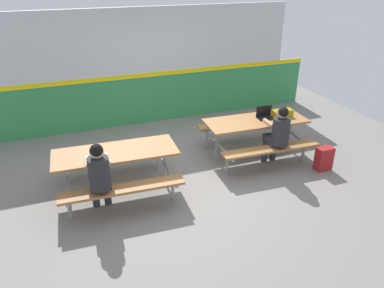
{
  "coord_description": "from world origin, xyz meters",
  "views": [
    {
      "loc": [
        -2.05,
        -5.37,
        3.37
      ],
      "look_at": [
        0.0,
        0.04,
        0.55
      ],
      "focal_mm": 34.34,
      "sensor_mm": 36.0,
      "label": 1
    }
  ],
  "objects_px": {
    "picnic_table_right": "(255,128)",
    "toolbox_grey": "(282,113)",
    "student_nearer": "(99,173)",
    "laptop_dark": "(265,116)",
    "student_further": "(278,132)",
    "picnic_table_left": "(116,160)",
    "backpack_dark": "(324,159)"
  },
  "relations": [
    {
      "from": "laptop_dark",
      "to": "toolbox_grey",
      "type": "distance_m",
      "value": 0.34
    },
    {
      "from": "picnic_table_right",
      "to": "toolbox_grey",
      "type": "bearing_deg",
      "value": -2.7
    },
    {
      "from": "laptop_dark",
      "to": "student_further",
      "type": "bearing_deg",
      "value": -98.01
    },
    {
      "from": "picnic_table_left",
      "to": "student_nearer",
      "type": "xyz_separation_m",
      "value": [
        -0.33,
        -0.54,
        0.13
      ]
    },
    {
      "from": "picnic_table_left",
      "to": "toolbox_grey",
      "type": "distance_m",
      "value": 3.3
    },
    {
      "from": "picnic_table_left",
      "to": "student_nearer",
      "type": "height_order",
      "value": "student_nearer"
    },
    {
      "from": "student_further",
      "to": "laptop_dark",
      "type": "bearing_deg",
      "value": 81.99
    },
    {
      "from": "picnic_table_left",
      "to": "picnic_table_right",
      "type": "bearing_deg",
      "value": 7.53
    },
    {
      "from": "student_further",
      "to": "student_nearer",
      "type": "bearing_deg",
      "value": -173.94
    },
    {
      "from": "student_further",
      "to": "picnic_table_left",
      "type": "bearing_deg",
      "value": 175.93
    },
    {
      "from": "picnic_table_right",
      "to": "toolbox_grey",
      "type": "xyz_separation_m",
      "value": [
        0.55,
        -0.03,
        0.24
      ]
    },
    {
      "from": "picnic_table_right",
      "to": "backpack_dark",
      "type": "relative_size",
      "value": 4.47
    },
    {
      "from": "student_further",
      "to": "backpack_dark",
      "type": "relative_size",
      "value": 2.74
    },
    {
      "from": "picnic_table_right",
      "to": "laptop_dark",
      "type": "relative_size",
      "value": 5.95
    },
    {
      "from": "picnic_table_left",
      "to": "backpack_dark",
      "type": "relative_size",
      "value": 4.47
    },
    {
      "from": "student_nearer",
      "to": "laptop_dark",
      "type": "height_order",
      "value": "student_nearer"
    },
    {
      "from": "laptop_dark",
      "to": "toolbox_grey",
      "type": "bearing_deg",
      "value": -9.03
    },
    {
      "from": "picnic_table_left",
      "to": "toolbox_grey",
      "type": "bearing_deg",
      "value": 5.82
    },
    {
      "from": "student_further",
      "to": "backpack_dark",
      "type": "bearing_deg",
      "value": -27.02
    },
    {
      "from": "picnic_table_left",
      "to": "student_nearer",
      "type": "relative_size",
      "value": 1.63
    },
    {
      "from": "picnic_table_right",
      "to": "student_further",
      "type": "xyz_separation_m",
      "value": [
        0.13,
        -0.56,
        0.13
      ]
    },
    {
      "from": "student_nearer",
      "to": "student_further",
      "type": "height_order",
      "value": "same"
    },
    {
      "from": "picnic_table_left",
      "to": "picnic_table_right",
      "type": "relative_size",
      "value": 1.0
    },
    {
      "from": "laptop_dark",
      "to": "toolbox_grey",
      "type": "relative_size",
      "value": 0.83
    },
    {
      "from": "picnic_table_right",
      "to": "student_nearer",
      "type": "height_order",
      "value": "student_nearer"
    },
    {
      "from": "picnic_table_left",
      "to": "picnic_table_right",
      "type": "distance_m",
      "value": 2.75
    },
    {
      "from": "toolbox_grey",
      "to": "laptop_dark",
      "type": "bearing_deg",
      "value": 170.97
    },
    {
      "from": "picnic_table_right",
      "to": "student_further",
      "type": "height_order",
      "value": "student_further"
    },
    {
      "from": "student_nearer",
      "to": "backpack_dark",
      "type": "xyz_separation_m",
      "value": [
        3.95,
        -0.05,
        -0.49
      ]
    },
    {
      "from": "backpack_dark",
      "to": "picnic_table_right",
      "type": "bearing_deg",
      "value": 133.3
    },
    {
      "from": "student_nearer",
      "to": "student_further",
      "type": "relative_size",
      "value": 1.0
    },
    {
      "from": "picnic_table_right",
      "to": "student_nearer",
      "type": "relative_size",
      "value": 1.63
    }
  ]
}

